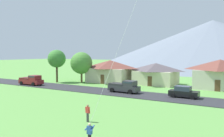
% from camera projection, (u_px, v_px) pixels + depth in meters
% --- Properties ---
extents(road_strip, '(160.00, 6.20, 0.08)m').
position_uv_depth(road_strip, '(142.00, 95.00, 36.23)').
color(road_strip, '#2D2D33').
rests_on(road_strip, ground).
extents(mountain_far_west_ridge, '(117.72, 117.72, 23.00)m').
position_uv_depth(mountain_far_west_ridge, '(212.00, 43.00, 114.96)').
color(mountain_far_west_ridge, slate).
rests_on(mountain_far_west_ridge, ground).
extents(house_left_center, '(8.77, 7.41, 4.50)m').
position_uv_depth(house_left_center, '(156.00, 73.00, 48.85)').
color(house_left_center, beige).
rests_on(house_left_center, ground).
extents(house_right_center, '(9.19, 6.61, 5.45)m').
position_uv_depth(house_right_center, '(220.00, 74.00, 42.26)').
color(house_right_center, beige).
rests_on(house_right_center, ground).
extents(house_rightmost, '(10.10, 6.96, 5.02)m').
position_uv_depth(house_rightmost, '(110.00, 71.00, 52.25)').
color(house_rightmost, beige).
rests_on(house_rightmost, ground).
extents(tree_left_of_center, '(4.02, 4.02, 7.37)m').
position_uv_depth(tree_left_of_center, '(57.00, 59.00, 52.01)').
color(tree_left_of_center, '#4C3823').
rests_on(tree_left_of_center, ground).
extents(tree_center, '(4.95, 4.95, 6.85)m').
position_uv_depth(tree_center, '(81.00, 63.00, 52.25)').
color(tree_center, brown).
rests_on(tree_center, ground).
extents(parked_car_black_mid_west, '(4.20, 2.09, 1.68)m').
position_uv_depth(parked_car_black_mid_west, '(184.00, 92.00, 33.93)').
color(parked_car_black_mid_west, black).
rests_on(parked_car_black_mid_west, road_strip).
extents(pickup_truck_maroon_west_side, '(5.29, 2.52, 1.99)m').
position_uv_depth(pickup_truck_maroon_west_side, '(32.00, 80.00, 47.49)').
color(pickup_truck_maroon_west_side, maroon).
rests_on(pickup_truck_maroon_west_side, road_strip).
extents(pickup_truck_charcoal_east_side, '(5.24, 2.41, 1.99)m').
position_uv_depth(pickup_truck_charcoal_east_side, '(125.00, 87.00, 38.34)').
color(pickup_truck_charcoal_east_side, '#333338').
rests_on(pickup_truck_charcoal_east_side, road_strip).
extents(watcher_person, '(0.56, 0.24, 1.68)m').
position_uv_depth(watcher_person, '(88.00, 113.00, 22.09)').
color(watcher_person, '#3D3D42').
rests_on(watcher_person, ground).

